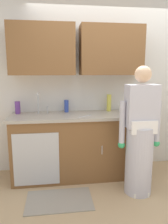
{
  "coord_description": "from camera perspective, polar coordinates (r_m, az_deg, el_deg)",
  "views": [
    {
      "loc": [
        -0.89,
        -2.37,
        1.56
      ],
      "look_at": [
        -0.49,
        0.55,
        1.0
      ],
      "focal_mm": 34.84,
      "sensor_mm": 36.0,
      "label": 1
    }
  ],
  "objects": [
    {
      "name": "sink",
      "position": [
        3.15,
        -11.29,
        -1.08
      ],
      "size": [
        0.5,
        0.36,
        0.35
      ],
      "color": "#B7BABF",
      "rests_on": "counter_cabinet"
    },
    {
      "name": "counter_cabinet",
      "position": [
        3.28,
        -1.43,
        -9.03
      ],
      "size": [
        1.9,
        0.62,
        0.9
      ],
      "color": "brown",
      "rests_on": "ground"
    },
    {
      "name": "knife_on_counter",
      "position": [
        3.01,
        0.31,
        -1.07
      ],
      "size": [
        0.21,
        0.16,
        0.01
      ],
      "primitive_type": "cube",
      "rotation": [
        0.0,
        0.0,
        3.74
      ],
      "color": "silver",
      "rests_on": "countertop"
    },
    {
      "name": "floor_mat",
      "position": [
        2.87,
        -6.5,
        -22.04
      ],
      "size": [
        0.8,
        0.5,
        0.01
      ],
      "primitive_type": "cube",
      "color": "gray",
      "rests_on": "ground"
    },
    {
      "name": "person_at_sink",
      "position": [
        2.83,
        14.43,
        -7.45
      ],
      "size": [
        0.55,
        0.34,
        1.62
      ],
      "color": "white",
      "rests_on": "ground"
    },
    {
      "name": "countertop",
      "position": [
        3.15,
        -1.42,
        -0.95
      ],
      "size": [
        1.96,
        0.66,
        0.04
      ],
      "primitive_type": "cube",
      "color": "#A8A093",
      "rests_on": "counter_cabinet"
    },
    {
      "name": "kitchen_wall_with_uppers",
      "position": [
        3.45,
        4.9,
        9.33
      ],
      "size": [
        4.8,
        0.44,
        2.7
      ],
      "color": "silver",
      "rests_on": "ground"
    },
    {
      "name": "bottle_dish_liquid",
      "position": [
        3.31,
        -4.64,
        1.55
      ],
      "size": [
        0.07,
        0.07,
        0.18
      ],
      "primitive_type": "cylinder",
      "color": "#334CB2",
      "rests_on": "countertop"
    },
    {
      "name": "bottle_soap",
      "position": [
        3.4,
        6.55,
        2.42
      ],
      "size": [
        0.07,
        0.07,
        0.26
      ],
      "primitive_type": "cylinder",
      "color": "#D8D14C",
      "rests_on": "countertop"
    },
    {
      "name": "bottle_water_short",
      "position": [
        3.33,
        -17.03,
        1.14
      ],
      "size": [
        0.08,
        0.08,
        0.18
      ],
      "primitive_type": "cylinder",
      "color": "#66388C",
      "rests_on": "countertop"
    },
    {
      "name": "cup_by_sink",
      "position": [
        3.43,
        9.72,
        1.1
      ],
      "size": [
        0.08,
        0.08,
        0.11
      ],
      "primitive_type": "cylinder",
      "color": "white",
      "rests_on": "countertop"
    },
    {
      "name": "ground_plane",
      "position": [
        2.97,
        11.69,
        -21.14
      ],
      "size": [
        9.0,
        9.0,
        0.0
      ],
      "primitive_type": "plane",
      "color": "tan"
    }
  ]
}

